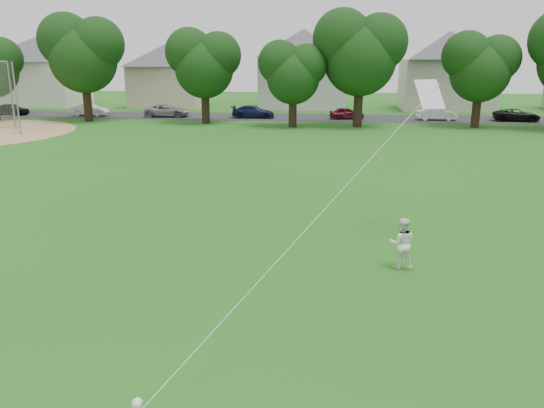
# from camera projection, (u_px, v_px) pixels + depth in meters

# --- Properties ---
(ground) EXTENTS (160.00, 160.00, 0.00)m
(ground) POSITION_uv_depth(u_px,v_px,m) (178.00, 323.00, 11.95)
(ground) COLOR #215914
(ground) RESTS_ON ground
(street) EXTENTS (90.00, 7.00, 0.01)m
(street) POSITION_uv_depth(u_px,v_px,m) (297.00, 117.00, 52.15)
(street) COLOR #2D2D30
(street) RESTS_ON ground
(older_boy) EXTENTS (0.73, 0.57, 1.48)m
(older_boy) POSITION_uv_depth(u_px,v_px,m) (402.00, 243.00, 14.88)
(older_boy) COLOR white
(older_boy) RESTS_ON ground
(kite) EXTENTS (3.50, 5.92, 12.90)m
(kite) POSITION_uv_depth(u_px,v_px,m) (336.00, 197.00, 12.22)
(kite) COLOR white
(kite) RESTS_ON ground
(tree_row) EXTENTS (82.39, 7.76, 10.44)m
(tree_row) POSITION_uv_depth(u_px,v_px,m) (307.00, 52.00, 44.48)
(tree_row) COLOR black
(tree_row) RESTS_ON ground
(parked_cars) EXTENTS (61.93, 2.44, 1.24)m
(parked_cars) POSITION_uv_depth(u_px,v_px,m) (312.00, 112.00, 50.87)
(parked_cars) COLOR black
(parked_cars) RESTS_ON ground
(house_row) EXTENTS (77.12, 14.27, 10.37)m
(house_row) POSITION_uv_depth(u_px,v_px,m) (303.00, 64.00, 60.39)
(house_row) COLOR silver
(house_row) RESTS_ON ground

